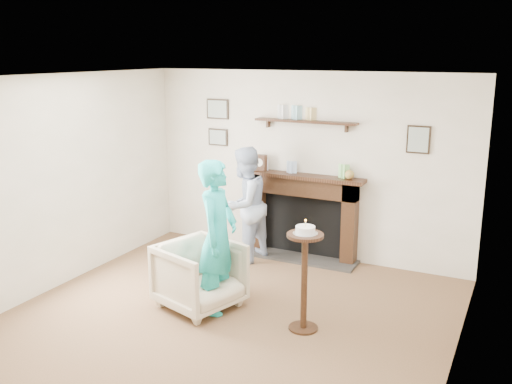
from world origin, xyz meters
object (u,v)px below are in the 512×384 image
at_px(man, 245,260).
at_px(woman, 219,308).
at_px(pedestal_table, 305,263).
at_px(armchair, 201,307).

relative_size(man, woman, 0.93).
bearing_deg(woman, pedestal_table, -100.92).
bearing_deg(man, armchair, 18.95).
relative_size(man, pedestal_table, 1.33).
relative_size(armchair, pedestal_table, 0.69).
bearing_deg(pedestal_table, armchair, -179.38).
bearing_deg(armchair, woman, -59.92).
height_order(armchair, woman, woman).
bearing_deg(armchair, man, 25.88).
relative_size(woman, pedestal_table, 1.43).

